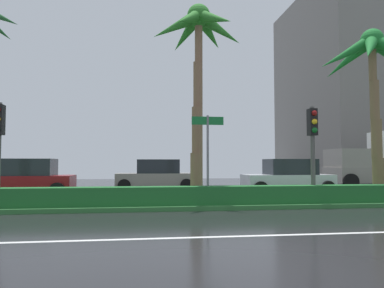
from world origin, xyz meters
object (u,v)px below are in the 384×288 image
at_px(palm_tree_centre, 372,65).
at_px(street_name_sign, 208,147).
at_px(car_in_traffic_third, 288,177).
at_px(traffic_signal_median_right, 313,136).
at_px(car_in_traffic_second, 156,176).
at_px(palm_tree_centre_left, 199,44).
at_px(box_truck_lead, 382,163).
at_px(car_in_traffic_leading, 25,178).

distance_m(palm_tree_centre, street_name_sign, 7.99).
distance_m(palm_tree_centre, car_in_traffic_third, 6.32).
xyz_separation_m(traffic_signal_median_right, car_in_traffic_second, (-5.27, 8.16, -1.66)).
height_order(palm_tree_centre, street_name_sign, palm_tree_centre).
xyz_separation_m(palm_tree_centre_left, box_truck_lead, (12.37, 6.74, -4.62)).
bearing_deg(box_truck_lead, car_in_traffic_third, 24.14).
xyz_separation_m(palm_tree_centre_left, street_name_sign, (0.07, -1.57, -4.09)).
bearing_deg(car_in_traffic_third, box_truck_lead, -155.86).
xyz_separation_m(street_name_sign, car_in_traffic_leading, (-7.46, 5.26, -1.25)).
bearing_deg(palm_tree_centre, street_name_sign, -169.05).
bearing_deg(car_in_traffic_third, street_name_sign, 45.47).
height_order(street_name_sign, box_truck_lead, box_truck_lead).
height_order(car_in_traffic_leading, box_truck_lead, box_truck_lead).
bearing_deg(car_in_traffic_second, traffic_signal_median_right, 122.83).
bearing_deg(street_name_sign, car_in_traffic_third, 45.47).
bearing_deg(car_in_traffic_third, car_in_traffic_second, -26.92).
height_order(traffic_signal_median_right, box_truck_lead, traffic_signal_median_right).
bearing_deg(car_in_traffic_second, car_in_traffic_leading, 26.34).
bearing_deg(car_in_traffic_leading, car_in_traffic_third, 178.83).
distance_m(palm_tree_centre_left, car_in_traffic_second, 8.65).
bearing_deg(street_name_sign, traffic_signal_median_right, 1.11).
bearing_deg(palm_tree_centre_left, car_in_traffic_second, 101.66).
height_order(palm_tree_centre_left, palm_tree_centre, palm_tree_centre_left).
bearing_deg(box_truck_lead, palm_tree_centre_left, 28.59).
bearing_deg(car_in_traffic_leading, street_name_sign, 144.84).
relative_size(car_in_traffic_leading, car_in_traffic_third, 1.00).
relative_size(palm_tree_centre_left, car_in_traffic_leading, 1.76).
height_order(palm_tree_centre_left, car_in_traffic_third, palm_tree_centre_left).
bearing_deg(car_in_traffic_leading, palm_tree_centre_left, 153.50).
relative_size(palm_tree_centre_left, street_name_sign, 2.52).
bearing_deg(box_truck_lead, palm_tree_centre, 53.03).
xyz_separation_m(palm_tree_centre_left, palm_tree_centre, (7.14, -0.20, -0.64)).
xyz_separation_m(palm_tree_centre_left, traffic_signal_median_right, (3.89, -1.50, -3.68)).
distance_m(car_in_traffic_leading, car_in_traffic_third, 12.39).
bearing_deg(street_name_sign, palm_tree_centre_left, 92.45).
relative_size(car_in_traffic_third, box_truck_lead, 0.67).
relative_size(palm_tree_centre, box_truck_lead, 1.07).
xyz_separation_m(car_in_traffic_leading, car_in_traffic_third, (12.39, -0.25, 0.00)).
bearing_deg(palm_tree_centre_left, box_truck_lead, 28.59).
height_order(palm_tree_centre_left, box_truck_lead, palm_tree_centre_left).
bearing_deg(box_truck_lead, street_name_sign, 34.05).
bearing_deg(car_in_traffic_second, street_name_sign, 99.93).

